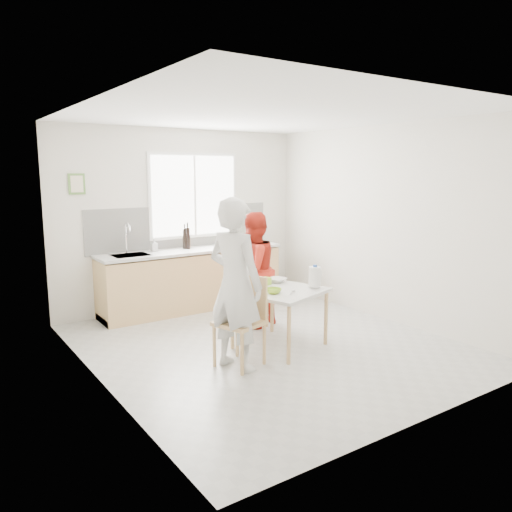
{
  "coord_description": "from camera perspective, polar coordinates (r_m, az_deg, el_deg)",
  "views": [
    {
      "loc": [
        -3.37,
        -4.67,
        2.06
      ],
      "look_at": [
        -0.03,
        0.2,
        1.06
      ],
      "focal_mm": 35.0,
      "sensor_mm": 36.0,
      "label": 1
    }
  ],
  "objects": [
    {
      "name": "jar_amber",
      "position": [
        7.6,
        -7.73,
        1.49
      ],
      "size": [
        0.06,
        0.06,
        0.16
      ],
      "primitive_type": "cylinder",
      "color": "brown",
      "rests_on": "kitchen_counter"
    },
    {
      "name": "milk_jug",
      "position": [
        5.96,
        6.77,
        -2.32
      ],
      "size": [
        0.2,
        0.15,
        0.26
      ],
      "rotation": [
        0.0,
        0.0,
        0.31
      ],
      "color": "white",
      "rests_on": "dining_table"
    },
    {
      "name": "kitchen_counter",
      "position": [
        7.61,
        -7.28,
        -2.95
      ],
      "size": [
        2.84,
        0.64,
        1.37
      ],
      "color": "#D8B674",
      "rests_on": "ground"
    },
    {
      "name": "bowl_green",
      "position": [
        5.68,
        2.01,
        -4.01
      ],
      "size": [
        0.23,
        0.23,
        0.06
      ],
      "primitive_type": "imported",
      "rotation": [
        0.0,
        0.0,
        0.31
      ],
      "color": "#8FC02C",
      "rests_on": "dining_table"
    },
    {
      "name": "person_red",
      "position": [
        6.62,
        -0.36,
        -1.63
      ],
      "size": [
        0.89,
        0.79,
        1.54
      ],
      "primitive_type": "imported",
      "rotation": [
        0.0,
        0.0,
        3.46
      ],
      "color": "red",
      "rests_on": "ground"
    },
    {
      "name": "person_white",
      "position": [
        5.19,
        -2.39,
        -3.25
      ],
      "size": [
        0.62,
        0.76,
        1.81
      ],
      "primitive_type": "imported",
      "rotation": [
        0.0,
        0.0,
        1.88
      ],
      "color": "silver",
      "rests_on": "ground"
    },
    {
      "name": "room_shell",
      "position": [
        5.77,
        1.41,
        5.46
      ],
      "size": [
        4.5,
        4.5,
        4.5
      ],
      "color": "silver",
      "rests_on": "ground"
    },
    {
      "name": "ground",
      "position": [
        6.12,
        1.34,
        -10.09
      ],
      "size": [
        4.5,
        4.5,
        0.0
      ],
      "primitive_type": "plane",
      "color": "#B7B7B2",
      "rests_on": "ground"
    },
    {
      "name": "cutting_board",
      "position": [
        7.88,
        -1.14,
        1.32
      ],
      "size": [
        0.37,
        0.28,
        0.01
      ],
      "primitive_type": "cube",
      "rotation": [
        0.0,
        0.0,
        -0.08
      ],
      "color": "#7CC62D",
      "rests_on": "kitchen_counter"
    },
    {
      "name": "wine_bottle_a",
      "position": [
        7.53,
        -7.81,
        2.03
      ],
      "size": [
        0.07,
        0.07,
        0.32
      ],
      "primitive_type": "cylinder",
      "color": "black",
      "rests_on": "kitchen_counter"
    },
    {
      "name": "soap_bottle",
      "position": [
        7.39,
        -11.57,
        1.24
      ],
      "size": [
        0.09,
        0.09,
        0.18
      ],
      "primitive_type": "imported",
      "rotation": [
        0.0,
        0.0,
        -0.07
      ],
      "color": "#999999",
      "rests_on": "kitchen_counter"
    },
    {
      "name": "wine_bottle_b",
      "position": [
        7.54,
        -8.13,
        1.96
      ],
      "size": [
        0.07,
        0.07,
        0.3
      ],
      "primitive_type": "cylinder",
      "color": "black",
      "rests_on": "kitchen_counter"
    },
    {
      "name": "picture_frame",
      "position": [
        7.14,
        -19.81,
        7.75
      ],
      "size": [
        0.22,
        0.03,
        0.28
      ],
      "color": "#5E8F41",
      "rests_on": "room_shell"
    },
    {
      "name": "window",
      "position": [
        7.78,
        -7.07,
        6.87
      ],
      "size": [
        1.5,
        0.06,
        1.3
      ],
      "color": "white",
      "rests_on": "room_shell"
    },
    {
      "name": "green_box",
      "position": [
        6.1,
        1.13,
        -2.89
      ],
      "size": [
        0.13,
        0.13,
        0.09
      ],
      "primitive_type": "cube",
      "rotation": [
        0.0,
        0.0,
        0.31
      ],
      "color": "#A0DA32",
      "rests_on": "dining_table"
    },
    {
      "name": "spoon",
      "position": [
        5.68,
        4.11,
        -4.2
      ],
      "size": [
        0.13,
        0.11,
        0.01
      ],
      "primitive_type": "cylinder",
      "rotation": [
        0.0,
        1.57,
        0.66
      ],
      "color": "#A5A5AA",
      "rests_on": "dining_table"
    },
    {
      "name": "chair_left",
      "position": [
        5.39,
        -1.42,
        -6.91
      ],
      "size": [
        0.56,
        0.56,
        0.96
      ],
      "rotation": [
        0.0,
        0.0,
        -1.26
      ],
      "color": "#D8B674",
      "rests_on": "ground"
    },
    {
      "name": "dining_table",
      "position": [
        5.89,
        2.74,
        -4.52
      ],
      "size": [
        1.14,
        1.14,
        0.7
      ],
      "rotation": [
        0.0,
        0.0,
        0.31
      ],
      "color": "silver",
      "rests_on": "ground"
    },
    {
      "name": "bowl_white",
      "position": [
        6.24,
        2.45,
        -2.77
      ],
      "size": [
        0.28,
        0.28,
        0.05
      ],
      "primitive_type": "imported",
      "rotation": [
        0.0,
        0.0,
        0.31
      ],
      "color": "white",
      "rests_on": "dining_table"
    },
    {
      "name": "chair_far",
      "position": [
        6.67,
        -1.31,
        -4.03
      ],
      "size": [
        0.52,
        0.52,
        0.89
      ],
      "rotation": [
        0.0,
        0.0,
        0.31
      ],
      "color": "#D8B674",
      "rests_on": "ground"
    },
    {
      "name": "backsplash",
      "position": [
        7.73,
        -8.36,
        3.3
      ],
      "size": [
        3.0,
        0.02,
        0.65
      ],
      "primitive_type": "cube",
      "color": "white",
      "rests_on": "room_shell"
    }
  ]
}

